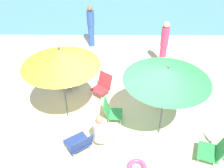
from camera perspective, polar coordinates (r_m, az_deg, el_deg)
The scene contains 13 objects.
ground_plane at distance 7.01m, azimuth 1.66°, elevation -9.54°, with size 40.00×40.00×0.00m, color beige.
umbrella_yellow at distance 6.35m, azimuth -11.12°, elevation 5.60°, with size 1.90×1.90×2.13m.
umbrella_green at distance 5.86m, azimuth 11.87°, elevation 2.11°, with size 1.95×1.95×2.02m.
beach_chair_a at distance 7.81m, azimuth 11.52°, elevation -1.67°, with size 0.60×0.65×0.59m.
beach_chair_b at distance 7.04m, azimuth -0.28°, elevation -5.82°, with size 0.52×0.47×0.62m.
beach_chair_c at distance 6.56m, azimuth 21.24°, elevation -13.21°, with size 0.71×0.70×0.63m.
beach_chair_d at distance 7.87m, azimuth -2.02°, elevation -0.18°, with size 0.68×0.69×0.68m.
beach_chair_e at distance 8.29m, azimuth -9.05°, elevation 1.08°, with size 0.55×0.61×0.59m.
beach_chair_f at distance 6.25m, azimuth -6.98°, elevation -12.53°, with size 0.77×0.77×0.65m.
person_a at distance 9.24m, azimuth 11.18°, elevation 8.62°, with size 0.26×0.26×1.62m.
person_b at distance 6.34m, azimuth -2.25°, elevation -10.03°, with size 0.56×0.51×0.92m.
person_c at distance 10.40m, azimuth -4.58°, elevation 12.35°, with size 0.28×0.28×1.62m.
swim_ring at distance 6.19m, azimuth 5.41°, elevation -17.41°, with size 0.44×0.44×0.11m, color #E54C7F.
Camera 1 is at (-0.16, -4.89, 5.03)m, focal length 42.40 mm.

